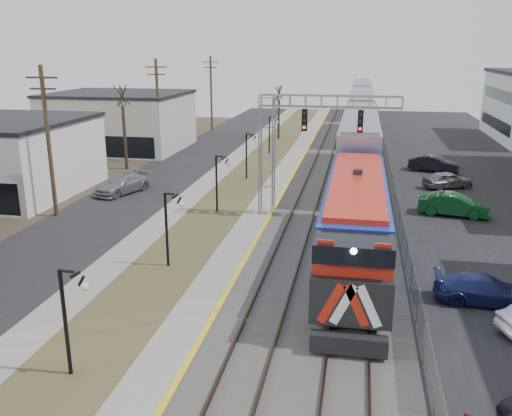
# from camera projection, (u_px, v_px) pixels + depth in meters

# --- Properties ---
(street_west) EXTENTS (7.00, 120.00, 0.04)m
(street_west) POSITION_uv_depth(u_px,v_px,m) (152.00, 183.00, 45.74)
(street_west) COLOR black
(street_west) RESTS_ON ground
(sidewalk) EXTENTS (2.00, 120.00, 0.08)m
(sidewalk) POSITION_uv_depth(u_px,v_px,m) (204.00, 185.00, 44.92)
(sidewalk) COLOR gray
(sidewalk) RESTS_ON ground
(grass_median) EXTENTS (4.00, 120.00, 0.06)m
(grass_median) POSITION_uv_depth(u_px,v_px,m) (239.00, 187.00, 44.38)
(grass_median) COLOR #484927
(grass_median) RESTS_ON ground
(platform) EXTENTS (2.00, 120.00, 0.24)m
(platform) POSITION_uv_depth(u_px,v_px,m) (275.00, 188.00, 43.81)
(platform) COLOR gray
(platform) RESTS_ON ground
(ballast_bed) EXTENTS (8.00, 120.00, 0.20)m
(ballast_bed) POSITION_uv_depth(u_px,v_px,m) (337.00, 191.00, 42.91)
(ballast_bed) COLOR #595651
(ballast_bed) RESTS_ON ground
(parking_lot) EXTENTS (16.00, 120.00, 0.04)m
(parking_lot) POSITION_uv_depth(u_px,v_px,m) (498.00, 200.00, 40.77)
(parking_lot) COLOR black
(parking_lot) RESTS_ON ground
(platform_edge) EXTENTS (0.24, 120.00, 0.01)m
(platform_edge) POSITION_uv_depth(u_px,v_px,m) (286.00, 187.00, 43.62)
(platform_edge) COLOR gold
(platform_edge) RESTS_ON platform
(track_near) EXTENTS (1.58, 120.00, 0.15)m
(track_near) POSITION_uv_depth(u_px,v_px,m) (312.00, 188.00, 43.23)
(track_near) COLOR #2D2119
(track_near) RESTS_ON ballast_bed
(track_far) EXTENTS (1.58, 120.00, 0.15)m
(track_far) POSITION_uv_depth(u_px,v_px,m) (357.00, 190.00, 42.59)
(track_far) COLOR #2D2119
(track_far) RESTS_ON ballast_bed
(train) EXTENTS (3.00, 85.85, 5.33)m
(train) POSITION_uv_depth(u_px,v_px,m) (360.00, 123.00, 60.80)
(train) COLOR #1533B1
(train) RESTS_ON ground
(signal_gantry) EXTENTS (9.00, 1.07, 8.15)m
(signal_gantry) POSITION_uv_depth(u_px,v_px,m) (293.00, 134.00, 35.26)
(signal_gantry) COLOR gray
(signal_gantry) RESTS_ON ground
(lampposts) EXTENTS (0.14, 62.14, 4.00)m
(lampposts) POSITION_uv_depth(u_px,v_px,m) (168.00, 229.00, 28.08)
(lampposts) COLOR black
(lampposts) RESTS_ON ground
(utility_poles) EXTENTS (0.28, 80.28, 10.00)m
(utility_poles) POSITION_uv_depth(u_px,v_px,m) (49.00, 143.00, 35.45)
(utility_poles) COLOR #4C3823
(utility_poles) RESTS_ON ground
(fence) EXTENTS (0.04, 120.00, 1.60)m
(fence) POSITION_uv_depth(u_px,v_px,m) (392.00, 185.00, 41.96)
(fence) COLOR gray
(fence) RESTS_ON ground
(bare_trees) EXTENTS (12.30, 42.30, 5.95)m
(bare_trees) POSITION_uv_depth(u_px,v_px,m) (155.00, 144.00, 48.87)
(bare_trees) COLOR #382D23
(bare_trees) RESTS_ON ground
(car_lot_d) EXTENTS (4.45, 1.96, 1.27)m
(car_lot_d) POSITION_uv_depth(u_px,v_px,m) (485.00, 291.00, 24.08)
(car_lot_d) COLOR navy
(car_lot_d) RESTS_ON ground
(car_lot_e) EXTENTS (4.32, 3.13, 1.37)m
(car_lot_e) POSITION_uv_depth(u_px,v_px,m) (448.00, 180.00, 43.93)
(car_lot_e) COLOR slate
(car_lot_e) RESTS_ON ground
(car_lot_f) EXTENTS (4.82, 2.43, 1.52)m
(car_lot_f) POSITION_uv_depth(u_px,v_px,m) (454.00, 205.00, 36.69)
(car_lot_f) COLOR #0E481C
(car_lot_f) RESTS_ON ground
(car_street_b) EXTENTS (3.68, 5.43, 1.46)m
(car_street_b) POSITION_uv_depth(u_px,v_px,m) (123.00, 184.00, 42.45)
(car_street_b) COLOR slate
(car_street_b) RESTS_ON ground
(car_lot_g) EXTENTS (4.69, 2.76, 1.46)m
(car_lot_g) POSITION_uv_depth(u_px,v_px,m) (434.00, 164.00, 49.85)
(car_lot_g) COLOR black
(car_lot_g) RESTS_ON ground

